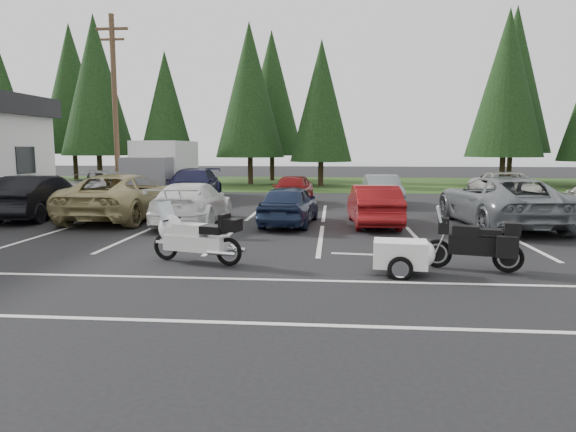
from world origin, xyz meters
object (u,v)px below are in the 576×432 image
Objects in this scene: car_near_3 at (193,203)px; adventure_motorcycle at (473,238)px; car_far_2 at (292,190)px; box_truck at (160,169)px; car_far_1 at (193,186)px; car_near_2 at (124,196)px; utility_pole at (115,104)px; touring_motorcycle at (196,233)px; cargo_trailer at (400,257)px; car_near_4 at (289,205)px; car_far_4 at (507,189)px; car_far_3 at (382,190)px; car_near_6 at (500,201)px; car_far_0 at (94,187)px; car_near_1 at (39,197)px; car_near_5 at (374,205)px.

adventure_motorcycle is (7.60, -6.05, -0.02)m from car_near_3.
adventure_motorcycle is (4.71, -12.18, -0.01)m from car_far_2.
box_truck is 1.03× the size of car_far_1.
car_far_1 is at bearing -97.19° from car_near_2.
car_near_2 is at bearing -65.52° from utility_pole.
utility_pole reaches higher than touring_motorcycle.
cargo_trailer is (10.18, -15.36, -1.10)m from box_truck.
car_near_3 is 1.96× the size of touring_motorcycle.
car_far_4 reaches higher than car_near_4.
car_far_3 is (3.63, 6.23, -0.00)m from car_near_4.
car_near_3 is 3.15× the size of cargo_trailer.
car_far_3 is at bearing -66.40° from car_near_6.
box_truck is at bearing -78.70° from car_near_2.
box_truck reaches higher than cargo_trailer.
car_far_0 is 13.33m from car_far_3.
car_near_2 reaches higher than cargo_trailer.
box_truck is at bearing 174.53° from car_far_4.
car_far_1 is 2.20× the size of touring_motorcycle.
car_near_1 is at bearing 166.97° from adventure_motorcycle.
car_far_0 is 18.73m from car_far_4.
car_near_4 is 7.21m from car_far_3.
utility_pole is 13.16m from car_near_4.
touring_motorcycle is at bearing 80.47° from car_near_4.
utility_pole is 8.43m from car_near_1.
touring_motorcycle is (7.83, -14.16, -4.02)m from utility_pole.
car_far_2 is 12.07m from touring_motorcycle.
utility_pole reaches higher than car_far_0.
car_near_2 reaches higher than car_far_2.
touring_motorcycle is at bearing -115.41° from car_far_3.
car_far_3 is at bearing -160.30° from car_near_1.
car_far_3 is at bearing -13.13° from box_truck.
car_near_6 reaches higher than car_near_1.
adventure_motorcycle is at bearing 24.62° from cargo_trailer.
car_far_0 is at bearing 152.65° from adventure_motorcycle.
car_near_5 is (11.96, -0.67, -0.11)m from car_near_1.
car_near_3 is at bearing 163.57° from car_near_2.
touring_motorcycle is at bearing 135.56° from car_near_1.
touring_motorcycle is (7.62, -6.69, -0.10)m from car_near_1.
car_far_3 is (8.76, -0.54, -0.12)m from car_far_1.
car_near_2 is 8.83m from car_near_5.
car_near_2 is at bearing -50.61° from car_far_0.
car_far_1 is 1.33× the size of car_far_3.
car_far_1 is at bearing 126.73° from cargo_trailer.
car_near_2 is at bearing -157.10° from car_far_4.
car_near_2 reaches higher than car_far_4.
car_near_3 reaches higher than cargo_trailer.
touring_motorcycle is 4.42m from cargo_trailer.
car_near_5 is (2.77, 0.16, -0.00)m from car_near_4.
car_far_0 is at bearing -27.49° from car_near_4.
cargo_trailer is (12.49, -12.83, -0.39)m from car_far_0.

